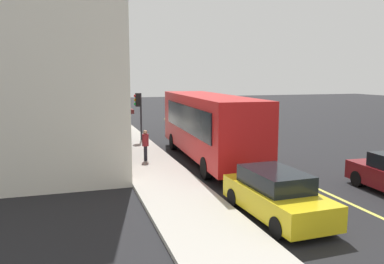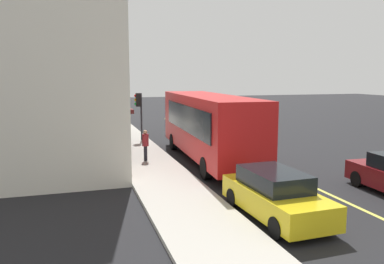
{
  "view_description": "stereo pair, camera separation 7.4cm",
  "coord_description": "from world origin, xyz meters",
  "px_view_note": "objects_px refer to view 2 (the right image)",
  "views": [
    {
      "loc": [
        -21.67,
        9.28,
        4.49
      ],
      "look_at": [
        -2.78,
        3.39,
        1.6
      ],
      "focal_mm": 36.0,
      "sensor_mm": 36.0,
      "label": 1
    },
    {
      "loc": [
        -21.7,
        9.21,
        4.49
      ],
      "look_at": [
        -2.78,
        3.39,
        1.6
      ],
      "focal_mm": 36.0,
      "sensor_mm": 36.0,
      "label": 2
    }
  ],
  "objects_px": {
    "car_yellow": "(275,195)",
    "car_white": "(211,117)",
    "traffic_light": "(139,105)",
    "pedestrian_near_storefront": "(145,142)",
    "bus": "(208,124)"
  },
  "relations": [
    {
      "from": "traffic_light",
      "to": "car_white",
      "type": "distance_m",
      "value": 11.27
    },
    {
      "from": "car_white",
      "to": "pedestrian_near_storefront",
      "type": "relative_size",
      "value": 2.75
    },
    {
      "from": "traffic_light",
      "to": "car_white",
      "type": "xyz_separation_m",
      "value": [
        7.77,
        -7.97,
        -1.79
      ]
    },
    {
      "from": "traffic_light",
      "to": "pedestrian_near_storefront",
      "type": "distance_m",
      "value": 6.66
    },
    {
      "from": "bus",
      "to": "traffic_light",
      "type": "distance_m",
      "value": 7.31
    },
    {
      "from": "traffic_light",
      "to": "pedestrian_near_storefront",
      "type": "bearing_deg",
      "value": 173.37
    },
    {
      "from": "pedestrian_near_storefront",
      "to": "car_yellow",
      "type": "bearing_deg",
      "value": -163.88
    },
    {
      "from": "car_white",
      "to": "pedestrian_near_storefront",
      "type": "distance_m",
      "value": 16.69
    },
    {
      "from": "bus",
      "to": "pedestrian_near_storefront",
      "type": "relative_size",
      "value": 7.05
    },
    {
      "from": "traffic_light",
      "to": "car_white",
      "type": "relative_size",
      "value": 0.73
    },
    {
      "from": "car_yellow",
      "to": "car_white",
      "type": "bearing_deg",
      "value": -14.94
    },
    {
      "from": "car_yellow",
      "to": "car_white",
      "type": "relative_size",
      "value": 1.0
    },
    {
      "from": "traffic_light",
      "to": "car_yellow",
      "type": "relative_size",
      "value": 0.73
    },
    {
      "from": "car_yellow",
      "to": "pedestrian_near_storefront",
      "type": "relative_size",
      "value": 2.74
    },
    {
      "from": "bus",
      "to": "pedestrian_near_storefront",
      "type": "distance_m",
      "value": 3.39
    }
  ]
}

